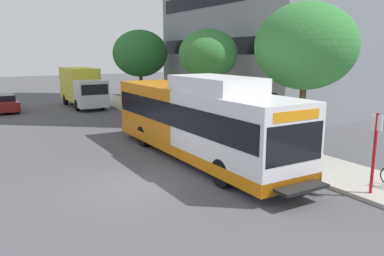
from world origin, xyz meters
name	(u,v)px	position (x,y,z in m)	size (l,w,h in m)	color
ground_plane	(78,141)	(0.00, 8.00, 0.00)	(120.00, 120.00, 0.00)	#4C4C51
sidewalk_curb	(210,132)	(7.00, 6.00, 0.07)	(3.00, 56.00, 0.14)	#A8A399
transit_bus	(197,120)	(3.62, 1.89, 1.70)	(2.58, 12.25, 3.65)	white
bus_stop_sign_pole	(375,147)	(6.05, -4.84, 1.65)	(0.10, 0.36, 2.60)	red
street_tree_near_stop	(306,46)	(7.88, -0.03, 4.82)	(4.37, 4.37, 6.55)	#4C3823
street_tree_mid_block	(208,54)	(8.07, 7.94, 4.44)	(3.59, 3.59, 5.84)	#4C3823
street_tree_far_block	(140,53)	(7.85, 17.91, 4.47)	(4.51, 4.51, 6.25)	#4C3823
parked_car_far_lane	(4,103)	(-2.39, 21.06, 0.66)	(1.80, 4.50, 1.33)	maroon
box_truck_background	(82,86)	(3.64, 20.67, 1.74)	(2.32, 7.01, 3.25)	silver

